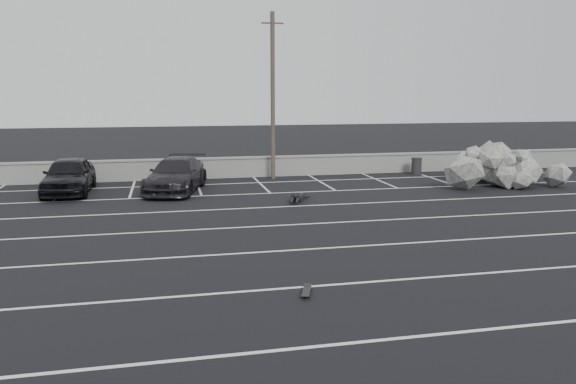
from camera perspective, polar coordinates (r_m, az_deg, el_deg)
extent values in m
plane|color=black|center=(15.86, 0.70, -5.93)|extent=(120.00, 120.00, 0.00)
cube|color=gray|center=(29.31, -5.53, 2.45)|extent=(50.00, 0.35, 1.00)
cube|color=gray|center=(29.24, -5.55, 3.46)|extent=(50.00, 0.45, 0.08)
cube|color=silver|center=(10.46, 8.43, -14.75)|extent=(36.00, 0.10, 0.01)
cube|color=silver|center=(13.09, 3.72, -9.44)|extent=(36.00, 0.10, 0.01)
cube|color=silver|center=(15.86, 0.70, -5.91)|extent=(36.00, 0.10, 0.01)
cube|color=silver|center=(18.69, -1.39, -3.43)|extent=(36.00, 0.10, 0.01)
cube|color=silver|center=(21.58, -2.92, -1.61)|extent=(36.00, 0.10, 0.01)
cube|color=silver|center=(24.49, -4.09, -0.21)|extent=(36.00, 0.10, 0.01)
cube|color=silver|center=(27.42, -5.00, 0.89)|extent=(36.00, 0.10, 0.01)
cube|color=silver|center=(27.08, -21.89, 0.08)|extent=(0.10, 5.00, 0.01)
cube|color=silver|center=(26.75, -15.54, 0.32)|extent=(0.10, 5.00, 0.01)
cube|color=silver|center=(26.74, -9.11, 0.56)|extent=(0.10, 5.00, 0.01)
cube|color=silver|center=(27.07, -2.77, 0.80)|extent=(0.10, 5.00, 0.01)
cube|color=silver|center=(27.73, 3.36, 1.01)|extent=(0.10, 5.00, 0.01)
cube|color=silver|center=(28.68, 9.14, 1.20)|extent=(0.10, 5.00, 0.01)
cube|color=silver|center=(29.91, 14.49, 1.37)|extent=(0.10, 5.00, 0.01)
cube|color=silver|center=(31.37, 19.39, 1.51)|extent=(0.10, 5.00, 0.01)
imported|color=black|center=(26.32, -21.37, 1.59)|extent=(1.95, 4.71, 1.60)
imported|color=black|center=(25.55, -11.30, 1.72)|extent=(3.32, 5.47, 1.48)
cylinder|color=#4C4238|center=(28.56, -1.56, 9.61)|extent=(0.22, 0.22, 8.27)
cube|color=#4C4238|center=(28.75, -1.60, 16.78)|extent=(1.10, 0.07, 0.07)
cylinder|color=#252427|center=(31.03, 12.92, 2.54)|extent=(0.58, 0.58, 0.86)
cylinder|color=#252427|center=(30.98, 12.96, 3.37)|extent=(0.65, 0.65, 0.05)
cube|color=black|center=(12.52, 1.88, -10.02)|extent=(0.38, 0.68, 0.02)
cube|color=#252427|center=(12.74, 1.96, -9.81)|extent=(0.14, 0.08, 0.03)
cube|color=#252427|center=(12.33, 1.79, -10.50)|extent=(0.14, 0.08, 0.03)
cylinder|color=black|center=(12.75, 1.59, -9.87)|extent=(0.04, 0.05, 0.05)
cylinder|color=black|center=(12.74, 2.33, -9.90)|extent=(0.04, 0.05, 0.05)
cylinder|color=black|center=(12.34, 1.41, -10.57)|extent=(0.04, 0.05, 0.05)
cylinder|color=black|center=(12.33, 2.17, -10.60)|extent=(0.04, 0.05, 0.05)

